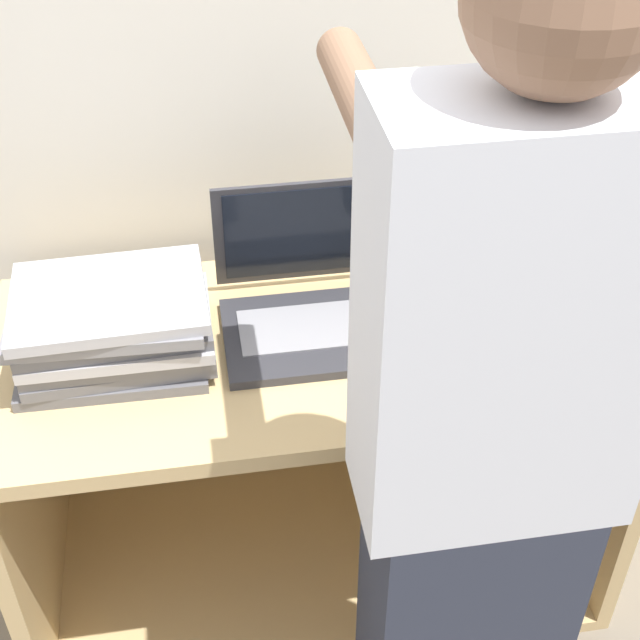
{
  "coord_description": "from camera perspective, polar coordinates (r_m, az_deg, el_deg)",
  "views": [
    {
      "loc": [
        -0.22,
        -1.1,
        1.89
      ],
      "look_at": [
        0.0,
        0.22,
        0.85
      ],
      "focal_mm": 50.0,
      "sensor_mm": 36.0,
      "label": 1
    }
  ],
  "objects": [
    {
      "name": "laptop_stack_right",
      "position": [
        1.88,
        11.6,
        2.02
      ],
      "size": [
        0.39,
        0.29,
        0.17
      ],
      "color": "gray",
      "rests_on": "cart"
    },
    {
      "name": "person",
      "position": [
        1.42,
        10.46,
        -9.56
      ],
      "size": [
        0.4,
        0.53,
        1.71
      ],
      "color": "#2D3342",
      "rests_on": "ground_plane"
    },
    {
      "name": "cart",
      "position": [
        2.14,
        -0.73,
        -7.47
      ],
      "size": [
        1.32,
        0.64,
        0.73
      ],
      "color": "tan",
      "rests_on": "ground_plane"
    },
    {
      "name": "laptop_open",
      "position": [
        1.85,
        -0.75,
        1.32
      ],
      "size": [
        0.37,
        0.34,
        0.29
      ],
      "color": "#333338",
      "rests_on": "cart"
    },
    {
      "name": "laptop_stack_left",
      "position": [
        1.79,
        -13.06,
        -0.29
      ],
      "size": [
        0.39,
        0.3,
        0.17
      ],
      "color": "slate",
      "rests_on": "cart"
    },
    {
      "name": "wall_back",
      "position": [
        1.98,
        -2.54,
        17.45
      ],
      "size": [
        8.0,
        0.05,
        2.4
      ],
      "color": "silver",
      "rests_on": "ground_plane"
    }
  ]
}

